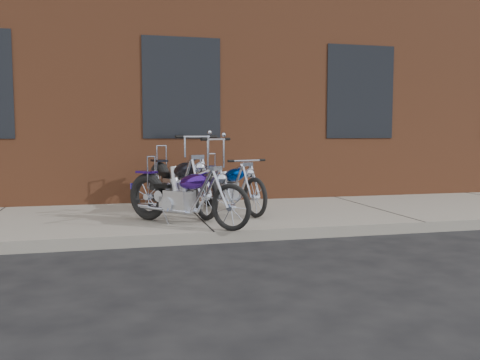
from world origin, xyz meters
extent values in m
plane|color=#2A2A2C|center=(0.00, 0.00, 0.00)|extent=(120.00, 120.00, 0.00)
cube|color=gray|center=(0.00, 1.50, 0.07)|extent=(22.00, 3.00, 0.15)
cube|color=brown|center=(0.00, 8.00, 4.00)|extent=(22.00, 10.00, 8.00)
torus|color=black|center=(-0.65, 1.01, 0.49)|extent=(0.54, 0.59, 0.67)
torus|color=black|center=(0.31, -0.08, 0.45)|extent=(0.45, 0.50, 0.60)
cube|color=#9BA1AD|center=(-0.26, 0.57, 0.48)|extent=(0.44, 0.45, 0.28)
ellipsoid|color=#3A1686|center=(-0.09, 0.37, 0.75)|extent=(0.52, 0.54, 0.29)
cube|color=black|center=(-0.42, 0.75, 0.66)|extent=(0.34, 0.34, 0.06)
cylinder|color=silver|center=(0.23, 0.00, 0.70)|extent=(0.21, 0.23, 0.50)
cylinder|color=silver|center=(0.16, 0.09, 1.31)|extent=(0.40, 0.36, 0.03)
cylinder|color=silver|center=(-0.60, 0.96, 0.84)|extent=(0.03, 0.03, 0.45)
cylinder|color=silver|center=(-0.31, 0.79, 0.35)|extent=(0.59, 0.66, 0.04)
torus|color=black|center=(0.41, 2.20, 0.48)|extent=(0.32, 0.67, 0.66)
torus|color=black|center=(0.84, 0.83, 0.45)|extent=(0.24, 0.59, 0.60)
cube|color=#9BA1AD|center=(0.58, 1.64, 0.47)|extent=(0.35, 0.43, 0.28)
ellipsoid|color=#0036B2|center=(0.66, 1.40, 0.74)|extent=(0.38, 0.55, 0.28)
cube|color=beige|center=(0.51, 1.87, 0.65)|extent=(0.29, 0.31, 0.06)
cylinder|color=silver|center=(0.81, 0.94, 0.69)|extent=(0.11, 0.26, 0.49)
cylinder|color=silver|center=(0.77, 1.05, 0.98)|extent=(0.49, 0.18, 0.03)
cylinder|color=silver|center=(0.43, 2.13, 0.83)|extent=(0.03, 0.03, 0.44)
cylinder|color=silver|center=(0.63, 1.87, 0.35)|extent=(0.29, 0.80, 0.04)
torus|color=black|center=(-0.41, 2.32, 0.53)|extent=(0.37, 0.77, 0.76)
torus|color=black|center=(0.10, 0.74, 0.49)|extent=(0.28, 0.68, 0.69)
cube|color=#9BA1AD|center=(-0.20, 1.67, 0.52)|extent=(0.41, 0.49, 0.32)
ellipsoid|color=black|center=(-0.11, 1.39, 0.83)|extent=(0.44, 0.64, 0.32)
cube|color=black|center=(-0.29, 1.93, 0.73)|extent=(0.33, 0.36, 0.06)
cylinder|color=silver|center=(0.06, 0.86, 0.77)|extent=(0.13, 0.30, 0.57)
cylinder|color=silver|center=(0.02, 0.99, 1.34)|extent=(0.56, 0.21, 0.03)
cylinder|color=silver|center=(-0.38, 2.24, 0.93)|extent=(0.03, 0.03, 0.51)
cylinder|color=silver|center=(-0.15, 1.93, 0.38)|extent=(0.34, 0.92, 0.05)
camera|label=1|loc=(-1.19, -6.17, 1.36)|focal=38.00mm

